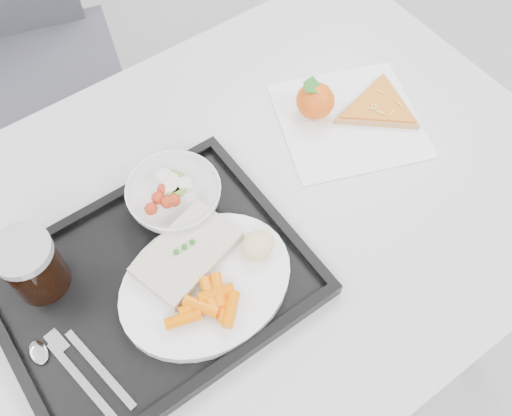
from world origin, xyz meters
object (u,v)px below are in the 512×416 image
cola_glass (32,265)px  pizza_slice (379,107)px  table (228,241)px  salad_bowl (175,196)px  chair (17,36)px  dinner_plate (206,284)px  tray (154,284)px  tangerine (315,101)px

cola_glass → pizza_slice: 0.65m
table → salad_bowl: salad_bowl is taller
table → cola_glass: (-0.29, 0.07, 0.14)m
chair → dinner_plate: bearing=-91.5°
tray → dinner_plate: bearing=-39.4°
pizza_slice → cola_glass: bearing=177.0°
chair → tangerine: (0.33, -0.79, 0.25)m
salad_bowl → dinner_plate: bearing=-104.7°
tangerine → pizza_slice: size_ratio=0.40×
chair → tray: (-0.09, -0.91, 0.22)m
tray → cola_glass: cola_glass is taller
table → chair: (-0.07, 0.88, -0.15)m
salad_bowl → tangerine: 0.32m
tangerine → cola_glass: bearing=-176.9°
salad_bowl → pizza_slice: salad_bowl is taller
tangerine → pizza_slice: bearing=-32.4°
table → salad_bowl: (-0.05, 0.07, 0.11)m
table → chair: size_ratio=1.29×
salad_bowl → tangerine: size_ratio=1.70×
chair → dinner_plate: (-0.02, -0.97, 0.24)m
tray → salad_bowl: (0.10, 0.10, 0.03)m
table → tangerine: size_ratio=13.44×
tray → tangerine: (0.42, 0.13, 0.03)m
chair → tray: bearing=-95.4°
table → tangerine: tangerine is taller
table → chair: bearing=94.3°
tangerine → salad_bowl: bearing=-174.8°
tray → salad_bowl: salad_bowl is taller
dinner_plate → cola_glass: bearing=142.5°
table → dinner_plate: bearing=-137.5°
tray → chair: bearing=84.6°
table → salad_bowl: size_ratio=7.89×
tray → table: bearing=11.9°
cola_glass → salad_bowl: bearing=0.3°
salad_bowl → table: bearing=-52.7°
cola_glass → pizza_slice: (0.65, -0.03, -0.06)m
pizza_slice → chair: bearing=116.9°
chair → dinner_plate: size_ratio=3.44×
cola_glass → pizza_slice: cola_glass is taller
tray → tangerine: tangerine is taller
dinner_plate → cola_glass: (-0.20, 0.15, 0.05)m
table → pizza_slice: bearing=5.1°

